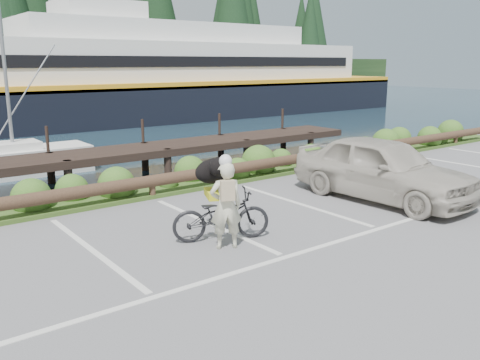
% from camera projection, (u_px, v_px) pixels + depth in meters
% --- Properties ---
extents(ground, '(72.00, 72.00, 0.00)m').
position_uv_depth(ground, '(271.00, 251.00, 9.27)').
color(ground, slate).
extents(vegetation_strip, '(34.00, 1.60, 0.10)m').
position_uv_depth(vegetation_strip, '(140.00, 191.00, 13.37)').
color(vegetation_strip, '#3D5B21').
rests_on(vegetation_strip, ground).
extents(log_rail, '(32.00, 0.30, 0.60)m').
position_uv_depth(log_rail, '(153.00, 198.00, 12.84)').
color(log_rail, '#443021').
rests_on(log_rail, ground).
extents(bicycle, '(1.99, 1.35, 0.99)m').
position_uv_depth(bicycle, '(221.00, 215.00, 9.73)').
color(bicycle, black).
rests_on(bicycle, ground).
extents(cyclist, '(0.70, 0.59, 1.62)m').
position_uv_depth(cyclist, '(226.00, 206.00, 9.25)').
color(cyclist, beige).
rests_on(cyclist, ground).
extents(dog, '(0.75, 0.99, 0.51)m').
position_uv_depth(dog, '(215.00, 171.00, 10.13)').
color(dog, black).
rests_on(dog, bicycle).
extents(parked_car, '(2.11, 4.75, 1.59)m').
position_uv_depth(parked_car, '(383.00, 168.00, 12.57)').
color(parked_car, '#B5AE9F').
rests_on(parked_car, ground).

